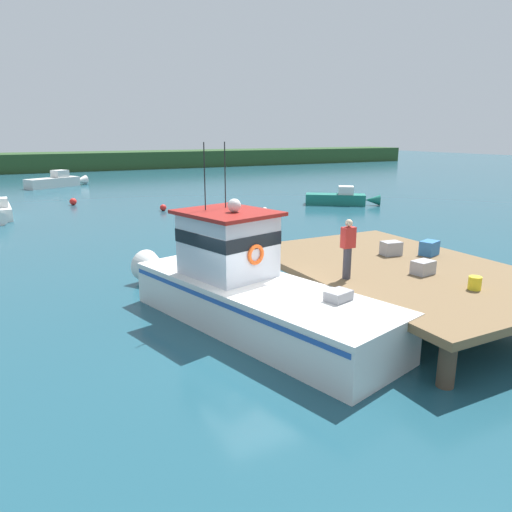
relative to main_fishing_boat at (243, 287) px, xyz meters
The scene contains 14 objects.
ground_plane 1.35m from the main_fishing_boat, 93.46° to the right, with size 200.00×200.00×0.00m, color #1E4C5B.
dock 4.83m from the main_fishing_boat, 10.70° to the right, with size 6.00×9.00×1.20m.
main_fishing_boat is the anchor object (origin of this frame).
crate_stack_near_edge 5.06m from the main_fishing_boat, 20.85° to the right, with size 0.60×0.44×0.38m, color #9E9EA3.
crate_single_by_cleat 5.46m from the main_fishing_boat, ahead, with size 0.60×0.44×0.44m, color #9E9EA3.
crate_single_far 6.56m from the main_fishing_boat, ahead, with size 0.60×0.44×0.46m, color #3370B2.
bait_bucket 5.92m from the main_fishing_boat, 35.24° to the right, with size 0.32×0.32×0.34m, color yellow.
deckhand_by_the_boat 2.99m from the main_fishing_boat, 24.53° to the right, with size 0.36×0.22×1.63m.
moored_boat_far_right 38.71m from the main_fishing_boat, 91.51° to the left, with size 6.05×3.98×1.57m.
moored_boat_near_channel 23.05m from the main_fishing_boat, 46.25° to the left, with size 4.88×3.93×1.34m.
mooring_buoy_inshore 18.81m from the main_fishing_boat, 59.72° to the left, with size 0.34×0.34×0.34m, color silver.
mooring_buoy_outer 25.43m from the main_fishing_boat, 92.75° to the left, with size 0.50×0.50×0.50m, color red.
mooring_buoy_spare_mooring 20.20m from the main_fishing_boat, 79.31° to the left, with size 0.43×0.43×0.43m, color red.
far_shoreline 61.10m from the main_fishing_boat, 90.05° to the left, with size 120.00×8.00×2.40m, color #284723.
Camera 1 is at (-5.30, -10.13, 5.03)m, focal length 33.55 mm.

